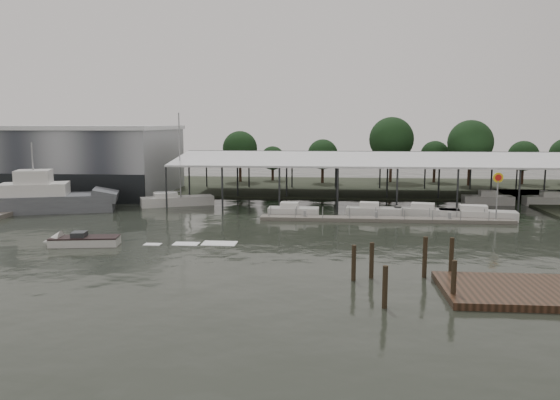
# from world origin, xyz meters

# --- Properties ---
(ground) EXTENTS (200.00, 200.00, 0.00)m
(ground) POSITION_xyz_m (0.00, 0.00, 0.00)
(ground) COLOR black
(ground) RESTS_ON ground
(land_strip_far) EXTENTS (140.00, 30.00, 0.30)m
(land_strip_far) POSITION_xyz_m (0.00, 42.00, 0.10)
(land_strip_far) COLOR #363C2D
(land_strip_far) RESTS_ON ground
(land_strip_west) EXTENTS (20.00, 40.00, 0.30)m
(land_strip_west) POSITION_xyz_m (-40.00, 30.00, 0.10)
(land_strip_west) COLOR #363C2D
(land_strip_west) RESTS_ON ground
(storage_warehouse) EXTENTS (24.50, 20.50, 10.50)m
(storage_warehouse) POSITION_xyz_m (-28.00, 29.94, 5.29)
(storage_warehouse) COLOR gray
(storage_warehouse) RESTS_ON ground
(covered_boat_shed) EXTENTS (58.24, 24.00, 6.96)m
(covered_boat_shed) POSITION_xyz_m (17.00, 28.00, 6.13)
(covered_boat_shed) COLOR white
(covered_boat_shed) RESTS_ON ground
(trawler_dock) EXTENTS (3.00, 18.00, 0.50)m
(trawler_dock) POSITION_xyz_m (-30.00, 14.00, 0.25)
(trawler_dock) COLOR slate
(trawler_dock) RESTS_ON ground
(floating_dock) EXTENTS (28.00, 2.00, 1.40)m
(floating_dock) POSITION_xyz_m (15.00, 10.00, 0.20)
(floating_dock) COLOR slate
(floating_dock) RESTS_ON ground
(shell_fuel_sign) EXTENTS (1.10, 0.18, 5.55)m
(shell_fuel_sign) POSITION_xyz_m (27.00, 9.99, 3.93)
(shell_fuel_sign) COLOR gray
(shell_fuel_sign) RESTS_ON ground
(grey_trawler) EXTENTS (17.79, 9.75, 8.84)m
(grey_trawler) POSITION_xyz_m (-26.28, 12.80, 1.58)
(grey_trawler) COLOR #5B5F64
(grey_trawler) RESTS_ON ground
(white_sailboat) EXTENTS (9.68, 6.22, 12.42)m
(white_sailboat) POSITION_xyz_m (-11.55, 19.24, 0.65)
(white_sailboat) COLOR silver
(white_sailboat) RESTS_ON ground
(speedboat_underway) EXTENTS (17.58, 4.69, 2.00)m
(speedboat_underway) POSITION_xyz_m (-13.57, -5.01, 0.39)
(speedboat_underway) COLOR silver
(speedboat_underway) RESTS_ON ground
(moored_cruiser_0) EXTENTS (5.93, 2.29, 1.70)m
(moored_cruiser_0) POSITION_xyz_m (4.49, 12.23, 0.61)
(moored_cruiser_0) COLOR silver
(moored_cruiser_0) RESTS_ON ground
(moored_cruiser_1) EXTENTS (6.53, 2.93, 1.70)m
(moored_cruiser_1) POSITION_xyz_m (13.87, 13.22, 0.61)
(moored_cruiser_1) COLOR silver
(moored_cruiser_1) RESTS_ON ground
(moored_cruiser_2) EXTENTS (7.75, 3.99, 1.70)m
(moored_cruiser_2) POSITION_xyz_m (20.03, 13.07, 0.61)
(moored_cruiser_2) COLOR silver
(moored_cruiser_2) RESTS_ON ground
(moored_cruiser_3) EXTENTS (8.67, 3.30, 1.70)m
(moored_cruiser_3) POSITION_xyz_m (25.45, 11.88, 0.61)
(moored_cruiser_3) COLOR silver
(moored_cruiser_3) RESTS_ON ground
(mooring_pilings) EXTENTS (7.38, 8.02, 3.53)m
(mooring_pilings) POSITION_xyz_m (14.01, -14.63, 1.02)
(mooring_pilings) COLOR #322719
(mooring_pilings) RESTS_ON ground
(horizon_tree_line) EXTENTS (68.28, 12.35, 12.01)m
(horizon_tree_line) POSITION_xyz_m (23.54, 47.86, 6.56)
(horizon_tree_line) COLOR black
(horizon_tree_line) RESTS_ON ground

